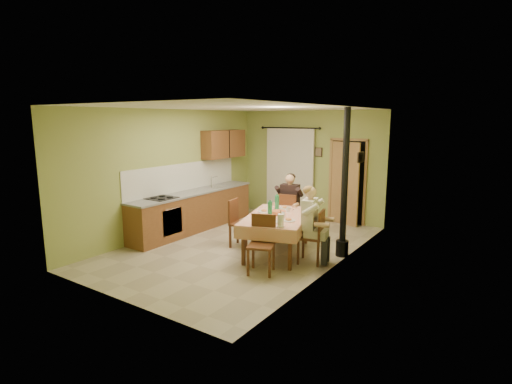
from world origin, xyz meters
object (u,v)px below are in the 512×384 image
Objects in this scene: stove_flue at (344,203)px; dining_table at (277,234)px; chair_near at (261,256)px; man_far at (289,198)px; chair_right at (311,247)px; chair_left at (241,233)px; man_right at (311,216)px; chair_far at (289,224)px.

dining_table is at bearing -152.39° from stove_flue.
man_far is (-0.63, 2.09, 0.59)m from chair_near.
stove_flue is (1.10, 0.58, 0.65)m from dining_table.
dining_table is 0.79m from chair_right.
chair_left is 0.70× the size of man_right.
chair_far is at bearing 31.04° from chair_right.
chair_right is (0.49, 0.91, -0.00)m from chair_near.
man_far is (-1.12, 1.18, 0.59)m from chair_right.
stove_flue is (0.34, 0.67, 0.15)m from man_right.
chair_right is 0.35× the size of stove_flue.
chair_near is at bearing -91.25° from dining_table.
chair_right is at bearing -90.00° from man_right.
chair_left is at bearing -162.50° from stove_flue.
chair_right is 0.59m from man_right.
chair_near is 1.01× the size of chair_left.
man_far is at bearing 90.00° from chair_far.
chair_far is at bearing -93.99° from chair_near.
dining_table is at bearing 70.57° from chair_right.
chair_left is 1.71m from man_right.
stove_flue reaches higher than chair_left.
man_far reaches higher than chair_near.
stove_flue is (1.45, -0.51, 0.15)m from man_far.
man_far is (-0.00, 0.01, 0.59)m from chair_far.
chair_near is (0.63, -2.07, -0.00)m from chair_far.
chair_near is at bearing 138.79° from chair_right.
man_right is at bearing -24.18° from dining_table.
stove_flue is at bearing -138.27° from chair_near.
chair_right is (0.78, -0.09, -0.09)m from dining_table.
stove_flue reaches higher than dining_table.
stove_flue reaches higher than chair_near.
man_far is at bearing 30.76° from chair_right.
dining_table is 1.25m from man_far.
chair_near is at bearing -117.41° from stove_flue.
man_far is 1.54m from stove_flue.
chair_far reaches higher than chair_left.
chair_far is 1.62m from chair_right.
man_right is (0.48, 0.91, 0.59)m from chair_near.
chair_near is 1.48m from chair_left.
chair_left is (-0.50, -1.11, -0.00)m from chair_far.
chair_near is 0.35× the size of stove_flue.
chair_near is 1.00× the size of chair_right.
chair_right is (1.12, -1.17, -0.00)m from chair_far.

